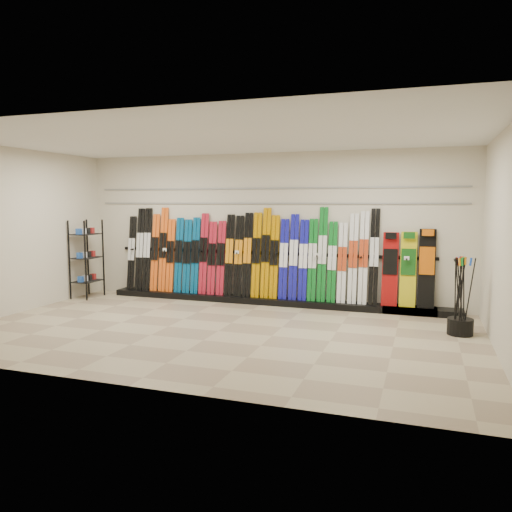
% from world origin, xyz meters
% --- Properties ---
extents(floor, '(8.00, 8.00, 0.00)m').
position_xyz_m(floor, '(0.00, 0.00, 0.00)').
color(floor, gray).
rests_on(floor, ground).
extents(back_wall, '(8.00, 0.00, 8.00)m').
position_xyz_m(back_wall, '(0.00, 2.50, 1.50)').
color(back_wall, beige).
rests_on(back_wall, floor).
extents(left_wall, '(0.00, 5.00, 5.00)m').
position_xyz_m(left_wall, '(-4.00, 0.00, 1.50)').
color(left_wall, beige).
rests_on(left_wall, floor).
extents(right_wall, '(0.00, 5.00, 5.00)m').
position_xyz_m(right_wall, '(4.00, 0.00, 1.50)').
color(right_wall, beige).
rests_on(right_wall, floor).
extents(ceiling, '(8.00, 8.00, 0.00)m').
position_xyz_m(ceiling, '(0.00, 0.00, 3.00)').
color(ceiling, silver).
rests_on(ceiling, back_wall).
extents(ski_rack_base, '(8.00, 0.40, 0.12)m').
position_xyz_m(ski_rack_base, '(0.22, 2.28, 0.06)').
color(ski_rack_base, black).
rests_on(ski_rack_base, floor).
extents(skis, '(5.38, 0.26, 1.81)m').
position_xyz_m(skis, '(-0.44, 2.34, 0.95)').
color(skis, black).
rests_on(skis, ski_rack_base).
extents(snowboards, '(0.93, 0.22, 1.42)m').
position_xyz_m(snowboards, '(2.78, 2.35, 0.81)').
color(snowboards, '#990C0C').
rests_on(snowboards, ski_rack_base).
extents(accessory_rack, '(0.40, 0.60, 1.65)m').
position_xyz_m(accessory_rack, '(-3.75, 1.70, 0.82)').
color(accessory_rack, black).
rests_on(accessory_rack, floor).
extents(pole_bin, '(0.38, 0.38, 0.25)m').
position_xyz_m(pole_bin, '(3.60, 1.00, 0.12)').
color(pole_bin, black).
rests_on(pole_bin, floor).
extents(ski_poles, '(0.30, 0.37, 1.18)m').
position_xyz_m(ski_poles, '(3.58, 0.98, 0.61)').
color(ski_poles, black).
rests_on(ski_poles, pole_bin).
extents(slatwall_rail_0, '(7.60, 0.02, 0.03)m').
position_xyz_m(slatwall_rail_0, '(0.00, 2.48, 2.00)').
color(slatwall_rail_0, gray).
rests_on(slatwall_rail_0, back_wall).
extents(slatwall_rail_1, '(7.60, 0.02, 0.03)m').
position_xyz_m(slatwall_rail_1, '(0.00, 2.48, 2.30)').
color(slatwall_rail_1, gray).
rests_on(slatwall_rail_1, back_wall).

